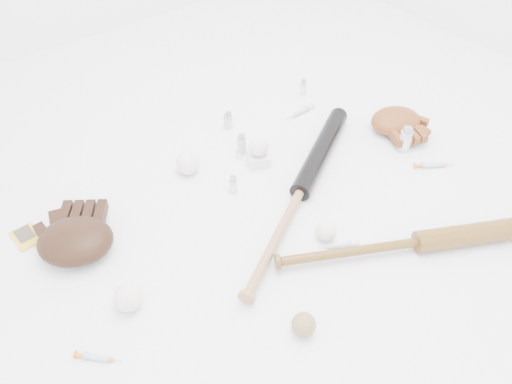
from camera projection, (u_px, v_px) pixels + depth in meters
bat_dark at (300, 191)px, 1.67m from camera, size 0.88×0.54×0.07m
bat_wood at (419, 242)px, 1.51m from camera, size 0.87×0.50×0.07m
glove_dark at (75, 241)px, 1.50m from camera, size 0.38×0.38×0.10m
glove_tan at (396, 121)px, 1.94m from camera, size 0.30×0.30×0.08m
trading_card at (26, 237)px, 1.57m from camera, size 0.08×0.11×0.01m
pedestal at (259, 159)px, 1.81m from camera, size 0.10×0.10×0.04m
baseball_on_pedestal at (259, 147)px, 1.77m from camera, size 0.07×0.07×0.07m
baseball_left at (128, 297)px, 1.36m from camera, size 0.08×0.08×0.08m
baseball_upper at (188, 163)px, 1.76m from camera, size 0.08×0.08×0.08m
baseball_mid at (326, 231)px, 1.55m from camera, size 0.07×0.07×0.07m
baseball_aged at (304, 324)px, 1.31m from camera, size 0.07×0.07×0.07m
syringe_0 at (97, 358)px, 1.27m from camera, size 0.12×0.12×0.02m
syringe_1 at (340, 245)px, 1.54m from camera, size 0.13×0.09×0.02m
syringe_2 at (241, 147)px, 1.88m from camera, size 0.12×0.13×0.02m
syringe_3 at (433, 165)px, 1.80m from camera, size 0.15×0.12×0.02m
syringe_4 at (301, 112)px, 2.04m from camera, size 0.16×0.03×0.02m
vial_0 at (229, 120)px, 1.95m from camera, size 0.03×0.03×0.07m
vial_1 at (227, 121)px, 1.95m from camera, size 0.03×0.03×0.07m
vial_2 at (242, 144)px, 1.84m from camera, size 0.03×0.03×0.08m
vial_3 at (405, 139)px, 1.84m from camera, size 0.04×0.04×0.10m
vial_4 at (233, 184)px, 1.69m from camera, size 0.03×0.03×0.07m
vial_5 at (303, 87)px, 2.13m from camera, size 0.03×0.03×0.07m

